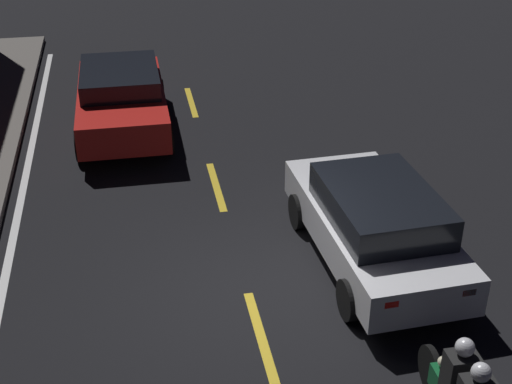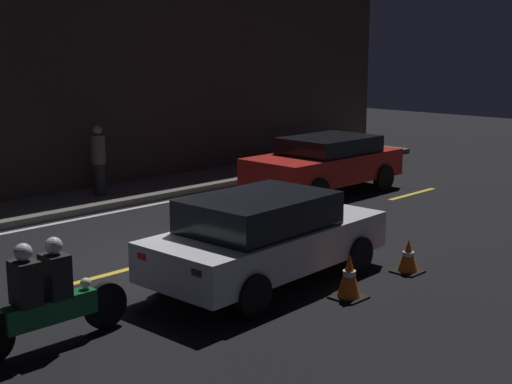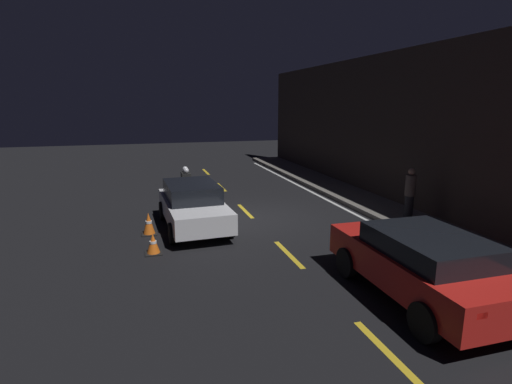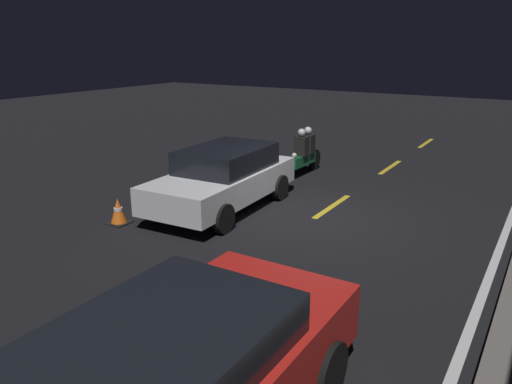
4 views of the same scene
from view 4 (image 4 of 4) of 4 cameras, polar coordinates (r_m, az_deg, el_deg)
ground_plane at (r=11.05m, az=6.65°, el=-3.04°), size 56.00×56.00×0.00m
lane_dash_a at (r=20.28m, az=18.84°, el=5.31°), size 2.00×0.14×0.01m
lane_dash_b at (r=16.01m, az=15.08°, el=2.76°), size 2.00×0.14×0.01m
lane_dash_c at (r=11.91m, az=8.70°, el=-1.62°), size 2.00×0.14×0.01m
lane_dash_d at (r=8.25m, az=-3.94°, el=-10.08°), size 2.00×0.14×0.01m
lane_solid_kerb at (r=10.18m, az=25.87°, el=-6.43°), size 25.20×0.14×0.01m
sedan_white at (r=11.46m, az=-3.72°, el=1.74°), size 4.23×2.01×1.42m
taxi_red at (r=4.91m, az=-9.05°, el=-20.25°), size 4.27×2.02×1.43m
motorcycle at (r=14.47m, az=5.47°, el=4.44°), size 2.22×0.37×1.38m
traffic_cone_near at (r=12.16m, az=-9.96°, el=0.34°), size 0.46×0.46×0.68m
traffic_cone_mid at (r=11.00m, az=-15.46°, el=-2.13°), size 0.44×0.44×0.56m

